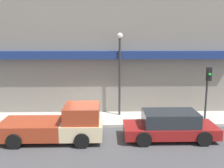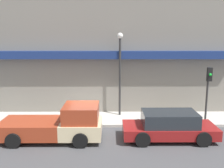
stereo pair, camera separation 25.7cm
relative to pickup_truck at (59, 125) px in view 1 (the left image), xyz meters
The scene contains 8 objects.
ground_plane 2.45m from the pickup_truck, 46.67° to the left, with size 80.00×80.00×0.00m, color #424244.
sidewalk 3.45m from the pickup_truck, 61.89° to the left, with size 36.00×2.58×0.16m.
building 7.28m from the pickup_truck, 74.67° to the left, with size 19.80×3.80×10.16m.
pickup_truck is the anchor object (origin of this frame).
parked_car 5.59m from the pickup_truck, ahead, with size 4.66×2.03×1.44m.
fire_hydrant 6.95m from the pickup_truck, 20.80° to the left, with size 0.18×0.18×0.71m.
street_lamp 5.52m from the pickup_truck, 48.30° to the left, with size 0.36×0.36×5.24m.
traffic_light 8.87m from the pickup_truck, 16.02° to the left, with size 0.28×0.42×3.24m.
Camera 1 is at (0.78, -13.66, 5.12)m, focal length 40.00 mm.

